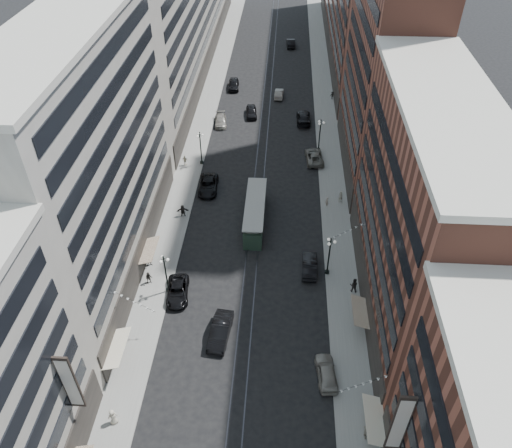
% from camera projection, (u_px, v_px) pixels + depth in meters
% --- Properties ---
extents(ground, '(220.00, 220.00, 0.00)m').
position_uv_depth(ground, '(262.00, 149.00, 81.76)').
color(ground, black).
rests_on(ground, ground).
extents(sidewalk_west, '(4.00, 180.00, 0.15)m').
position_uv_depth(sidewalk_west, '(204.00, 118.00, 89.87)').
color(sidewalk_west, gray).
rests_on(sidewalk_west, ground).
extents(sidewalk_east, '(4.00, 180.00, 0.15)m').
position_uv_depth(sidewalk_east, '(326.00, 121.00, 88.87)').
color(sidewalk_east, gray).
rests_on(sidewalk_east, ground).
extents(rail_west, '(0.12, 180.00, 0.02)m').
position_uv_depth(rail_west, '(261.00, 120.00, 89.45)').
color(rail_west, '#2D2D33').
rests_on(rail_west, ground).
extents(rail_east, '(0.12, 180.00, 0.02)m').
position_uv_depth(rail_east, '(269.00, 120.00, 89.38)').
color(rail_east, '#2D2D33').
rests_on(rail_east, ground).
extents(building_west_mid, '(8.00, 36.00, 28.00)m').
position_uv_depth(building_west_mid, '(90.00, 164.00, 52.87)').
color(building_west_mid, '#A49E92').
rests_on(building_west_mid, ground).
extents(building_east_mid, '(8.00, 30.00, 24.00)m').
position_uv_depth(building_east_mid, '(420.00, 220.00, 48.78)').
color(building_east_mid, brown).
rests_on(building_east_mid, ground).
extents(building_east_tower, '(8.00, 26.00, 42.00)m').
position_uv_depth(building_east_tower, '(393.00, 29.00, 64.46)').
color(building_east_tower, brown).
rests_on(building_east_tower, ground).
extents(lamppost_sw_far, '(1.03, 1.14, 5.52)m').
position_uv_depth(lamppost_sw_far, '(166.00, 273.00, 55.68)').
color(lamppost_sw_far, black).
rests_on(lamppost_sw_far, sidewalk_west).
extents(lamppost_sw_mid, '(1.03, 1.14, 5.52)m').
position_uv_depth(lamppost_sw_mid, '(201.00, 147.00, 76.36)').
color(lamppost_sw_mid, black).
rests_on(lamppost_sw_mid, sidewalk_west).
extents(lamppost_se_far, '(1.03, 1.14, 5.52)m').
position_uv_depth(lamppost_se_far, '(329.00, 255.00, 57.91)').
color(lamppost_se_far, black).
rests_on(lamppost_se_far, sidewalk_east).
extents(lamppost_se_mid, '(1.03, 1.14, 5.52)m').
position_uv_depth(lamppost_se_mid, '(320.00, 134.00, 79.36)').
color(lamppost_se_mid, black).
rests_on(lamppost_se_mid, sidewalk_east).
extents(streetcar, '(2.57, 11.59, 3.21)m').
position_uv_depth(streetcar, '(255.00, 213.00, 66.43)').
color(streetcar, '#23382A').
rests_on(streetcar, ground).
extents(car_2, '(2.97, 5.44, 1.45)m').
position_uv_depth(car_2, '(178.00, 291.00, 56.74)').
color(car_2, black).
rests_on(car_2, ground).
extents(car_4, '(2.35, 4.78, 1.57)m').
position_uv_depth(car_4, '(326.00, 372.00, 48.52)').
color(car_4, gray).
rests_on(car_4, ground).
extents(car_5, '(2.44, 5.57, 1.78)m').
position_uv_depth(car_5, '(220.00, 331.00, 52.22)').
color(car_5, black).
rests_on(car_5, ground).
extents(pedestrian_1, '(1.04, 0.82, 1.88)m').
position_uv_depth(pedestrian_1, '(113.00, 417.00, 44.65)').
color(pedestrian_1, '#BCB39B').
rests_on(pedestrian_1, sidewalk_west).
extents(pedestrian_2, '(0.97, 0.79, 1.76)m').
position_uv_depth(pedestrian_2, '(150.00, 260.00, 60.19)').
color(pedestrian_2, black).
rests_on(pedestrian_2, sidewalk_west).
extents(pedestrian_4, '(0.76, 1.14, 1.79)m').
position_uv_depth(pedestrian_4, '(366.00, 432.00, 43.59)').
color(pedestrian_4, '#A89E8B').
rests_on(pedestrian_4, sidewalk_east).
extents(car_7, '(2.99, 5.95, 1.62)m').
position_uv_depth(car_7, '(208.00, 185.00, 72.56)').
color(car_7, black).
rests_on(car_7, ground).
extents(car_8, '(2.63, 5.17, 1.44)m').
position_uv_depth(car_8, '(221.00, 121.00, 87.74)').
color(car_8, gray).
rests_on(car_8, ground).
extents(car_9, '(2.36, 5.24, 1.75)m').
position_uv_depth(car_9, '(234.00, 84.00, 98.88)').
color(car_9, black).
rests_on(car_9, ground).
extents(car_10, '(1.85, 4.92, 1.60)m').
position_uv_depth(car_10, '(309.00, 265.00, 59.84)').
color(car_10, black).
rests_on(car_10, ground).
extents(car_11, '(3.06, 5.81, 1.56)m').
position_uv_depth(car_11, '(314.00, 156.00, 78.59)').
color(car_11, '#656359').
rests_on(car_11, ground).
extents(car_12, '(2.54, 5.97, 1.72)m').
position_uv_depth(car_12, '(304.00, 117.00, 88.34)').
color(car_12, black).
rests_on(car_12, ground).
extents(car_13, '(2.36, 4.88, 1.61)m').
position_uv_depth(car_13, '(251.00, 112.00, 90.09)').
color(car_13, black).
rests_on(car_13, ground).
extents(car_14, '(1.74, 4.51, 1.46)m').
position_uv_depth(car_14, '(279.00, 94.00, 95.96)').
color(car_14, slate).
rests_on(car_14, ground).
extents(pedestrian_5, '(1.69, 0.75, 1.76)m').
position_uv_depth(pedestrian_5, '(183.00, 211.00, 67.61)').
color(pedestrian_5, black).
rests_on(pedestrian_5, sidewalk_west).
extents(pedestrian_6, '(1.06, 0.64, 1.70)m').
position_uv_depth(pedestrian_6, '(185.00, 160.00, 77.31)').
color(pedestrian_6, beige).
rests_on(pedestrian_6, sidewalk_west).
extents(pedestrian_7, '(1.04, 0.71, 1.95)m').
position_uv_depth(pedestrian_7, '(354.00, 285.00, 56.93)').
color(pedestrian_7, black).
rests_on(pedestrian_7, sidewalk_east).
extents(pedestrian_8, '(0.79, 0.67, 1.85)m').
position_uv_depth(pedestrian_8, '(340.00, 197.00, 69.98)').
color(pedestrian_8, '#A29A86').
rests_on(pedestrian_8, sidewalk_east).
extents(pedestrian_9, '(1.05, 0.59, 1.54)m').
position_uv_depth(pedestrian_9, '(332.00, 95.00, 94.97)').
color(pedestrian_9, black).
rests_on(pedestrian_9, sidewalk_east).
extents(car_extra_0, '(2.06, 5.25, 1.70)m').
position_uv_depth(car_extra_0, '(291.00, 43.00, 116.40)').
color(car_extra_0, black).
rests_on(car_extra_0, ground).
extents(pedestrian_extra_0, '(0.84, 0.53, 1.62)m').
position_uv_depth(pedestrian_extra_0, '(149.00, 278.00, 58.01)').
color(pedestrian_extra_0, black).
rests_on(pedestrian_extra_0, sidewalk_west).
extents(pedestrian_extra_1, '(0.60, 0.65, 1.49)m').
position_uv_depth(pedestrian_extra_1, '(327.00, 202.00, 69.35)').
color(pedestrian_extra_1, '#A7998A').
rests_on(pedestrian_extra_1, sidewalk_east).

